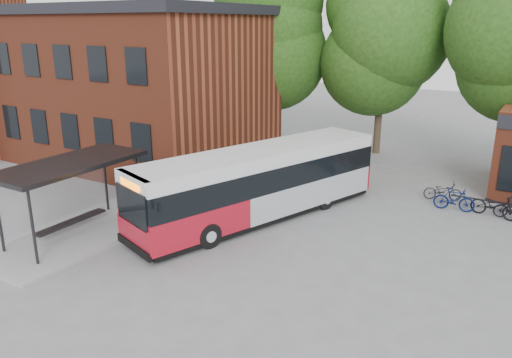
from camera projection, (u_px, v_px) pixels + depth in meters
The scene contains 9 objects.
ground at pixel (190, 253), 17.18m from camera, with size 100.00×100.00×0.00m, color slate.
station_building at pixel (109, 82), 29.67m from camera, with size 18.40×10.40×8.50m, color maroon, non-canonical shape.
bus_shelter at pixel (74, 199), 18.15m from camera, with size 3.60×7.00×2.90m, color #27272B, non-canonical shape.
tree_0 at pixel (269, 58), 31.57m from camera, with size 7.92×7.92×11.00m, color #1C3F10, non-canonical shape.
tree_1 at pixel (382, 66), 29.03m from camera, with size 7.92×7.92×10.40m, color #1C3F10, non-canonical shape.
city_bus at pixel (260, 184), 19.92m from camera, with size 2.40×11.26×2.86m, color #A91222, non-canonical shape.
bicycle_0 at pixel (443, 191), 22.25m from camera, with size 0.57×1.63×0.85m, color #201F2A.
bicycle_1 at pixel (454, 199), 20.96m from camera, with size 0.47×1.66×1.00m, color #0A1644.
bicycle_2 at pixel (495, 205), 20.24m from camera, with size 0.67×1.91×1.01m, color black.
Camera 1 is at (10.02, -12.21, 7.57)m, focal length 35.00 mm.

